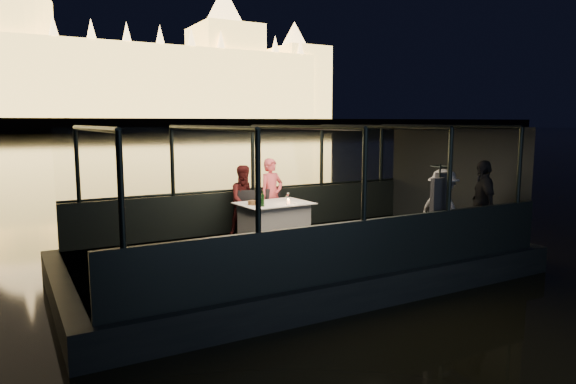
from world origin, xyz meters
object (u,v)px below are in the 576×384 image
person_man_maroon (245,200)px  passenger_stripe (443,206)px  coat_stand (439,208)px  passenger_dark (482,203)px  person_woman_coral (272,198)px  dining_table_central (274,221)px  chair_port_right (277,213)px  wine_bottle (263,199)px  chair_port_left (251,216)px

person_man_maroon → passenger_stripe: (2.66, -3.03, 0.10)m
coat_stand → passenger_dark: (1.38, 0.22, -0.05)m
person_woman_coral → passenger_dark: 4.32m
passenger_dark → person_woman_coral: bearing=-105.9°
person_man_maroon → passenger_dark: 4.77m
dining_table_central → person_woman_coral: (0.32, 0.72, 0.36)m
chair_port_right → wine_bottle: (-0.73, -0.78, 0.47)m
person_man_maroon → passenger_dark: (3.55, -3.18, 0.10)m
coat_stand → passenger_stripe: size_ratio=1.09×
coat_stand → wine_bottle: bearing=133.3°
passenger_stripe → passenger_dark: bearing=-106.1°
chair_port_left → chair_port_right: chair_port_left is taller
passenger_stripe → passenger_dark: (0.89, -0.15, 0.00)m
chair_port_left → coat_stand: size_ratio=0.57×
person_woman_coral → coat_stand: bearing=-77.1°
coat_stand → person_woman_coral: 3.74m
person_man_maroon → wine_bottle: bearing=-86.0°
chair_port_right → person_woman_coral: bearing=74.1°
passenger_dark → chair_port_right: bearing=-103.9°
coat_stand → chair_port_right: bearing=115.7°
dining_table_central → chair_port_right: 0.60m
person_woman_coral → passenger_stripe: 3.65m
chair_port_left → person_woman_coral: 0.74m
dining_table_central → chair_port_right: chair_port_right is taller
chair_port_left → wine_bottle: bearing=-74.1°
person_man_maroon → chair_port_right: bearing=-10.6°
chair_port_left → coat_stand: coat_stand is taller
person_woman_coral → passenger_stripe: (2.03, -3.03, 0.10)m
person_woman_coral → dining_table_central: bearing=-125.1°
chair_port_right → person_woman_coral: person_woman_coral is taller
chair_port_left → passenger_dark: passenger_dark is taller
chair_port_right → wine_bottle: wine_bottle is taller
person_woman_coral → passenger_stripe: passenger_stripe is taller
coat_stand → wine_bottle: size_ratio=5.47×
chair_port_left → coat_stand: (2.17, -3.13, 0.45)m
chair_port_left → passenger_stripe: (2.65, -2.76, 0.40)m
dining_table_central → chair_port_left: size_ratio=1.51×
chair_port_left → person_woman_coral: (0.62, 0.27, 0.30)m
coat_stand → passenger_dark: size_ratio=1.00×
chair_port_left → chair_port_right: 0.64m
passenger_stripe → chair_port_left: bearing=37.3°
dining_table_central → chair_port_left: (-0.31, 0.45, 0.06)m
dining_table_central → wine_bottle: size_ratio=4.72×
person_woman_coral → person_man_maroon: (-0.63, 0.00, 0.00)m
chair_port_right → person_man_maroon: 0.75m
chair_port_left → person_man_maroon: 0.40m
coat_stand → person_woman_coral: coat_stand is taller
chair_port_left → passenger_stripe: passenger_stripe is taller
dining_table_central → passenger_dark: bearing=-37.3°
person_woman_coral → wine_bottle: 1.24m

